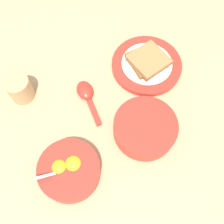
# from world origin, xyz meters

# --- Properties ---
(ground_plane) EXTENTS (3.00, 3.00, 0.00)m
(ground_plane) POSITION_xyz_m (0.00, 0.00, 0.00)
(ground_plane) COLOR tan
(egg_bowl) EXTENTS (0.16, 0.16, 0.08)m
(egg_bowl) POSITION_xyz_m (-0.19, 0.16, 0.03)
(egg_bowl) COLOR red
(egg_bowl) RESTS_ON ground_plane
(toast_plate) EXTENTS (0.23, 0.23, 0.02)m
(toast_plate) POSITION_xyz_m (-0.03, -0.22, 0.01)
(toast_plate) COLOR red
(toast_plate) RESTS_ON ground_plane
(toast_sandwich) EXTENTS (0.12, 0.12, 0.03)m
(toast_sandwich) POSITION_xyz_m (-0.03, -0.22, 0.03)
(toast_sandwich) COLOR brown
(toast_sandwich) RESTS_ON toast_plate
(soup_spoon) EXTENTS (0.16, 0.07, 0.03)m
(soup_spoon) POSITION_xyz_m (-0.01, 0.00, 0.01)
(soup_spoon) COLOR red
(soup_spoon) RESTS_ON ground_plane
(congee_bowl) EXTENTS (0.18, 0.18, 0.05)m
(congee_bowl) POSITION_xyz_m (-0.21, -0.07, 0.03)
(congee_bowl) COLOR red
(congee_bowl) RESTS_ON ground_plane
(drinking_cup) EXTENTS (0.07, 0.07, 0.08)m
(drinking_cup) POSITION_xyz_m (0.10, 0.16, 0.04)
(drinking_cup) COLOR tan
(drinking_cup) RESTS_ON ground_plane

